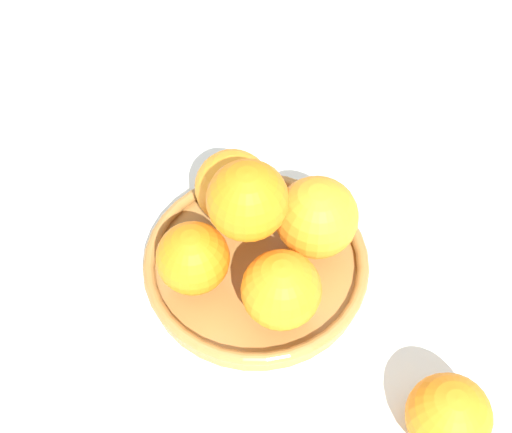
# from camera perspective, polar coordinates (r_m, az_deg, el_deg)

# --- Properties ---
(ground_plane) EXTENTS (4.00, 4.00, 0.00)m
(ground_plane) POSITION_cam_1_polar(r_m,az_deg,el_deg) (0.74, 0.00, -4.40)
(ground_plane) COLOR silver
(fruit_bowl) EXTENTS (0.23, 0.23, 0.03)m
(fruit_bowl) POSITION_cam_1_polar(r_m,az_deg,el_deg) (0.73, 0.00, -3.84)
(fruit_bowl) COLOR #A57238
(fruit_bowl) RESTS_ON ground_plane
(orange_pile) EXTENTS (0.18, 0.18, 0.14)m
(orange_pile) POSITION_cam_1_polar(r_m,az_deg,el_deg) (0.68, 0.27, -0.86)
(orange_pile) COLOR orange
(orange_pile) RESTS_ON fruit_bowl
(stray_orange) EXTENTS (0.07, 0.07, 0.07)m
(stray_orange) POSITION_cam_1_polar(r_m,az_deg,el_deg) (0.65, 15.14, -15.17)
(stray_orange) COLOR orange
(stray_orange) RESTS_ON ground_plane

